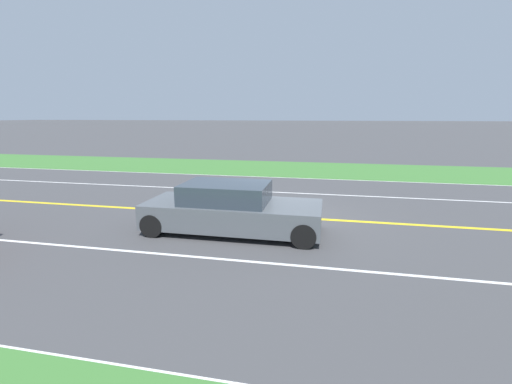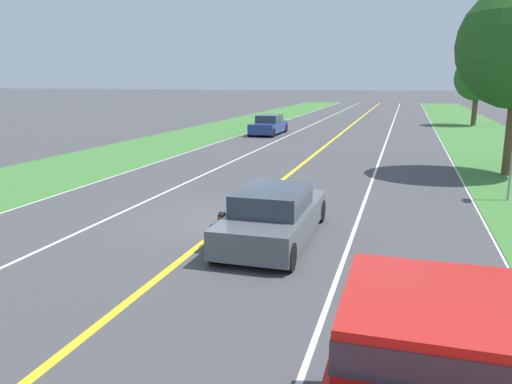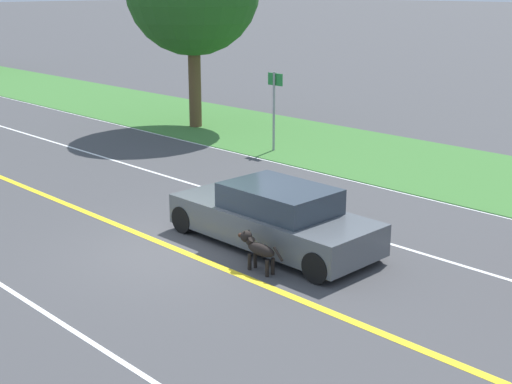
% 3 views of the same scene
% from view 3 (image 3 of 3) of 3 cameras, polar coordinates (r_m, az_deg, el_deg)
% --- Properties ---
extents(ground_plane, '(400.00, 400.00, 0.00)m').
position_cam_3_polar(ground_plane, '(15.14, -6.11, -4.69)').
color(ground_plane, '#424244').
extents(centre_divider_line, '(0.18, 160.00, 0.01)m').
position_cam_3_polar(centre_divider_line, '(15.14, -6.11, -4.67)').
color(centre_divider_line, yellow).
rests_on(centre_divider_line, ground).
extents(lane_edge_line_right, '(0.14, 160.00, 0.01)m').
position_cam_3_polar(lane_edge_line_right, '(20.00, 9.75, 0.42)').
color(lane_edge_line_right, white).
rests_on(lane_edge_line_right, ground).
extents(lane_dash_same_dir, '(0.10, 160.00, 0.01)m').
position_cam_3_polar(lane_dash_same_dir, '(17.39, 2.93, -1.79)').
color(lane_dash_same_dir, white).
rests_on(lane_dash_same_dir, ground).
extents(lane_dash_oncoming, '(0.10, 160.00, 0.01)m').
position_cam_3_polar(lane_dash_oncoming, '(13.44, -17.97, -8.23)').
color(lane_dash_oncoming, white).
rests_on(lane_dash_oncoming, ground).
extents(grass_verge_right, '(6.00, 160.00, 0.03)m').
position_cam_3_polar(grass_verge_right, '(22.43, 14.27, 1.92)').
color(grass_verge_right, '#3D7533').
rests_on(grass_verge_right, ground).
extents(ego_car, '(1.89, 4.77, 1.36)m').
position_cam_3_polar(ego_car, '(15.13, 1.47, -2.06)').
color(ego_car, '#51565B').
rests_on(ego_car, ground).
extents(dog, '(0.24, 1.22, 0.77)m').
position_cam_3_polar(dog, '(13.88, 0.10, -4.49)').
color(dog, black).
rests_on(dog, ground).
extents(street_sign, '(0.11, 0.64, 2.65)m').
position_cam_3_polar(street_sign, '(23.66, 1.47, 7.22)').
color(street_sign, gray).
rests_on(street_sign, ground).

